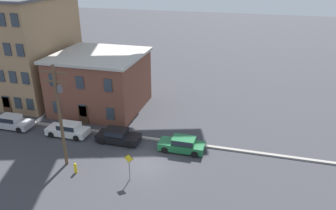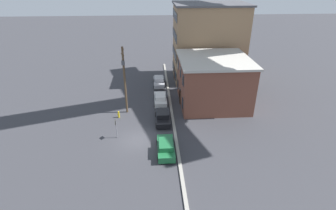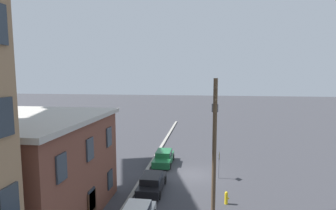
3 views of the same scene
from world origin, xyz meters
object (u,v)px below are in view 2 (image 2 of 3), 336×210
utility_pole (124,77)px  car_white (160,98)px  car_black (163,116)px  car_silver (159,81)px  fire_hydrant (119,114)px  caution_sign (116,126)px  car_green (166,147)px

utility_pole → car_white: bearing=119.1°
utility_pole → car_black: bearing=59.4°
car_silver → fire_hydrant: bearing=-27.6°
utility_pole → caution_sign: bearing=-6.4°
car_white → fire_hydrant: (4.13, -5.81, -0.27)m
car_green → fire_hydrant: bearing=-143.8°
car_green → caution_sign: 6.59m
car_black → utility_pole: (-2.89, -4.89, 4.49)m
car_black → caution_sign: bearing=-58.3°
utility_pole → fire_hydrant: 5.07m
car_silver → car_white: bearing=0.0°
car_black → utility_pole: size_ratio=0.47×
caution_sign → car_silver: bearing=161.0°
car_white → caution_sign: (9.03, -5.51, 0.92)m
car_green → car_silver: bearing=-179.5°
car_black → car_green: bearing=0.4°
car_green → utility_pole: (-9.59, -4.94, 4.49)m
car_black → caution_sign: 6.65m
car_silver → caution_sign: bearing=-19.0°
caution_sign → fire_hydrant: 5.05m
utility_pole → car_green: bearing=27.3°
car_green → utility_pole: size_ratio=0.47×
car_black → fire_hydrant: (-1.43, -5.90, -0.27)m
utility_pole → fire_hydrant: (1.46, -1.01, -4.75)m
car_black → utility_pole: bearing=-120.6°
utility_pole → car_silver: bearing=153.6°
car_white → utility_pole: bearing=-60.9°
car_white → car_black: bearing=1.0°
car_black → caution_sign: (3.46, -5.61, 0.92)m
car_white → utility_pole: utility_pole is taller
car_white → utility_pole: (2.67, -4.80, 4.49)m
utility_pole → fire_hydrant: utility_pole is taller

